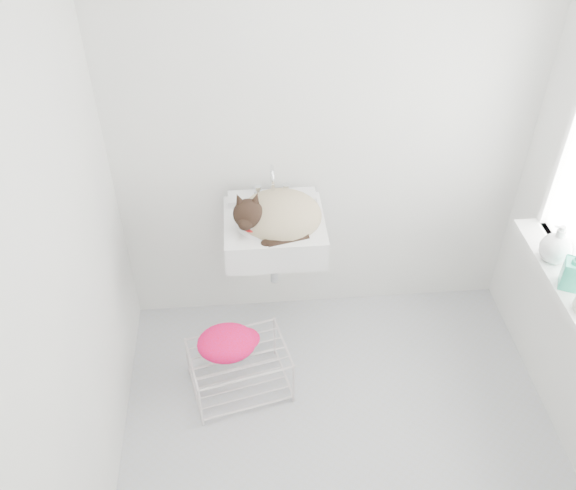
{
  "coord_description": "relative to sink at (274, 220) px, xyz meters",
  "views": [
    {
      "loc": [
        -0.42,
        -1.77,
        2.8
      ],
      "look_at": [
        -0.23,
        0.5,
        0.88
      ],
      "focal_mm": 39.23,
      "sensor_mm": 36.0,
      "label": 1
    }
  ],
  "objects": [
    {
      "name": "left_wall",
      "position": [
        -0.82,
        -0.74,
        0.4
      ],
      "size": [
        0.02,
        2.0,
        2.5
      ],
      "primitive_type": "cube",
      "color": "white",
      "rests_on": "ground"
    },
    {
      "name": "back_wall",
      "position": [
        0.28,
        0.26,
        0.4
      ],
      "size": [
        2.2,
        0.02,
        2.5
      ],
      "primitive_type": "cube",
      "color": "white",
      "rests_on": "ground"
    },
    {
      "name": "bottle_b",
      "position": [
        1.28,
        -0.59,
        0.0
      ],
      "size": [
        0.12,
        0.13,
        0.21
      ],
      "primitive_type": "imported",
      "rotation": [
        0.0,
        0.0,
        2.68
      ],
      "color": "teal",
      "rests_on": "windowsill"
    },
    {
      "name": "cat",
      "position": [
        0.01,
        -0.02,
        0.04
      ],
      "size": [
        0.44,
        0.35,
        0.28
      ],
      "rotation": [
        0.0,
        0.0,
        -0.02
      ],
      "color": "tan",
      "rests_on": "sink"
    },
    {
      "name": "bottle_c",
      "position": [
        1.28,
        -0.41,
        0.0
      ],
      "size": [
        0.18,
        0.18,
        0.19
      ],
      "primitive_type": "imported",
      "rotation": [
        0.0,
        0.0,
        4.45
      ],
      "color": "white",
      "rests_on": "windowsill"
    },
    {
      "name": "floor",
      "position": [
        0.28,
        -0.74,
        -0.85
      ],
      "size": [
        2.2,
        2.0,
        0.02
      ],
      "primitive_type": "cube",
      "color": "#ACADAD",
      "rests_on": "ground"
    },
    {
      "name": "faucet",
      "position": [
        0.0,
        0.18,
        0.14
      ],
      "size": [
        0.18,
        0.13,
        0.18
      ],
      "primitive_type": null,
      "color": "silver",
      "rests_on": "sink"
    },
    {
      "name": "sink",
      "position": [
        0.0,
        0.0,
        0.0
      ],
      "size": [
        0.51,
        0.44,
        0.2
      ],
      "primitive_type": "cube",
      "color": "white",
      "rests_on": "back_wall"
    },
    {
      "name": "towel",
      "position": [
        -0.27,
        -0.37,
        -0.53
      ],
      "size": [
        0.32,
        0.23,
        0.13
      ],
      "primitive_type": "ellipsoid",
      "rotation": [
        0.0,
        0.0,
        0.05
      ],
      "color": "#FF000C",
      "rests_on": "wire_rack"
    },
    {
      "name": "wire_rack",
      "position": [
        -0.22,
        -0.38,
        -0.7
      ],
      "size": [
        0.55,
        0.44,
        0.29
      ],
      "primitive_type": "cube",
      "rotation": [
        0.0,
        0.0,
        0.23
      ],
      "color": "silver",
      "rests_on": "floor"
    },
    {
      "name": "windowsill",
      "position": [
        1.29,
        -0.54,
        -0.02
      ],
      "size": [
        0.16,
        0.88,
        0.04
      ],
      "primitive_type": "cube",
      "color": "white",
      "rests_on": "right_wall"
    }
  ]
}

